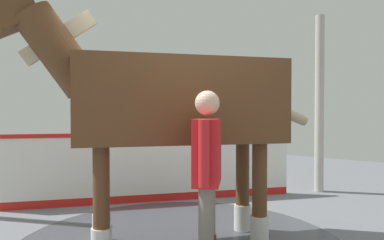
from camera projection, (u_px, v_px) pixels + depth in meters
ground_plane at (187, 235)px, 4.19m from camera, size 16.00×16.00×0.02m
barrier_wall at (155, 169)px, 5.73m from camera, size 2.72×3.80×1.10m
roof_post_far at (319, 104)px, 6.42m from camera, size 0.16×0.16×3.14m
horse at (168, 104)px, 3.84m from camera, size 2.26×3.02×2.66m
handler at (207, 170)px, 3.13m from camera, size 0.44×0.56×1.61m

